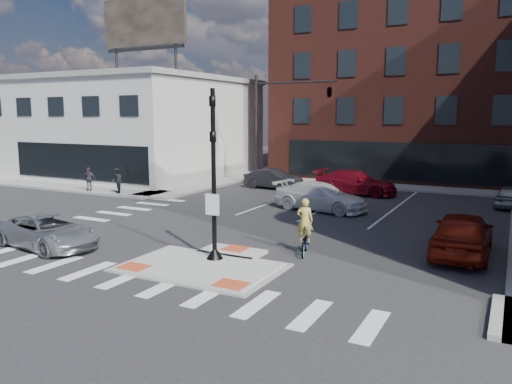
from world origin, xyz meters
The scene contains 18 objects.
ground centered at (0.00, 0.00, 0.00)m, with size 120.00×120.00×0.00m, color #28282B.
refuge_island centered at (0.00, -0.26, 0.05)m, with size 5.40×4.65×0.13m.
sidewalk_nw centered at (-16.76, 15.29, 0.08)m, with size 23.50×20.50×0.15m.
sidewalk_n centered at (3.00, 22.00, 0.07)m, with size 26.00×3.00×0.15m, color gray.
building_nw centered at (-21.98, 19.98, 4.23)m, with size 20.40×16.40×14.40m.
building_n centered at (3.00, 31.99, 7.80)m, with size 24.40×18.40×15.50m.
building_far_left centered at (-4.00, 52.00, 5.00)m, with size 10.00×12.00×10.00m, color slate.
signal_pole centered at (0.00, 0.40, 2.36)m, with size 0.60×0.60×5.98m.
mast_arm_signal centered at (-3.47, 18.00, 6.21)m, with size 6.10×2.24×8.00m.
silver_suv centered at (-6.88, -1.00, 0.66)m, with size 2.17×4.72×1.31m, color #ABAFB3.
red_sedan centered at (7.74, 5.32, 0.84)m, with size 1.99×4.96×1.69m, color maroon.
white_pickup centered at (-0.04, 11.32, 0.76)m, with size 2.14×5.25×1.52m, color white.
bg_car_dark centered at (-5.82, 17.42, 0.70)m, with size 1.48×4.23×1.39m, color #242327.
bg_car_silver centered at (9.28, 17.16, 0.64)m, with size 1.52×3.77×1.28m, color #A2A5A9.
bg_car_red centered at (0.06, 17.67, 0.78)m, with size 2.19×5.39×1.56m, color maroon.
cyclist centered at (2.47, 2.80, 0.72)m, with size 1.03×1.78×2.14m.
pedestrian_a centered at (-13.55, 10.00, 0.97)m, with size 0.79×0.62×1.63m, color black.
pedestrian_b centered at (-16.02, 10.00, 0.93)m, with size 0.91×0.38×1.56m, color #332F39.
Camera 1 is at (9.28, -14.21, 5.21)m, focal length 35.00 mm.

